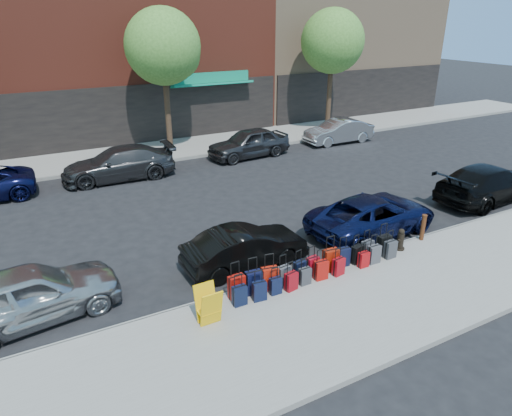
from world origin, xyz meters
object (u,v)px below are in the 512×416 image
car_far_2 (249,143)px  car_far_3 (339,131)px  car_near_3 (488,183)px  display_rack (209,306)px  car_near_0 (28,295)px  tree_right (334,43)px  tree_center (166,49)px  car_far_1 (119,163)px  suitcase_front_5 (312,266)px  bollard (423,227)px  car_near_2 (373,215)px  car_near_1 (245,248)px  fire_hydrant (400,240)px

car_far_2 → car_far_3: 5.97m
car_near_3 → car_far_3: (0.29, 10.10, -0.05)m
display_rack → car_near_0: bearing=146.5°
tree_right → car_near_3: bearing=-96.8°
tree_center → car_near_3: bearing=-54.5°
car_far_1 → suitcase_front_5: bearing=16.6°
bollard → car_far_2: bearing=92.0°
car_near_2 → car_far_3: bearing=-37.4°
suitcase_front_5 → car_far_3: car_far_3 is taller
car_near_1 → bollard: bearing=-105.5°
car_near_0 → car_near_2: bearing=-98.6°
car_far_3 → suitcase_front_5: bearing=-38.9°
car_near_1 → car_near_2: size_ratio=0.78×
car_near_3 → car_far_3: bearing=-6.1°
suitcase_front_5 → car_far_1: (-2.84, 11.35, 0.31)m
car_far_1 → car_far_2: (6.86, 0.32, 0.02)m
suitcase_front_5 → bollard: 4.43m
suitcase_front_5 → car_near_0: car_near_0 is taller
car_far_2 → fire_hydrant: bearing=-8.4°
fire_hydrant → display_rack: 6.79m
car_far_1 → car_far_3: car_far_1 is taller
car_near_1 → car_near_2: bearing=-91.7°
car_far_2 → car_near_0: bearing=-53.2°
suitcase_front_5 → car_far_2: car_far_2 is taller
car_near_0 → car_near_2: size_ratio=0.90×
bollard → car_near_2: 1.68m
car_near_3 → car_far_3: car_near_3 is taller
car_near_3 → tree_center: bearing=31.0°
car_near_0 → car_near_2: car_near_0 is taller
car_near_2 → car_far_2: size_ratio=1.08×
tree_center → tree_right: size_ratio=1.00×
bollard → car_near_0: (-11.62, 1.60, 0.13)m
suitcase_front_5 → car_near_2: bearing=16.4°
bollard → car_near_2: (-0.88, 1.43, 0.06)m
car_far_2 → car_far_1: bearing=-92.2°
car_near_0 → car_near_1: car_near_0 is taller
fire_hydrant → car_far_1: car_far_1 is taller
tree_right → car_near_1: tree_right is taller
suitcase_front_5 → car_far_3: bearing=42.9°
car_far_1 → car_far_2: bearing=95.2°
display_rack → car_far_1: car_far_1 is taller
car_near_3 → car_far_1: 15.86m
tree_right → car_near_2: (-7.66, -12.74, -4.74)m
tree_right → car_near_1: size_ratio=1.93×
suitcase_front_5 → car_near_0: 7.40m
bollard → car_near_2: size_ratio=0.18×
tree_center → bollard: bearing=-75.3°
car_far_1 → bollard: bearing=35.4°
tree_center → car_far_1: tree_center is taller
car_near_0 → suitcase_front_5: bearing=-110.9°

